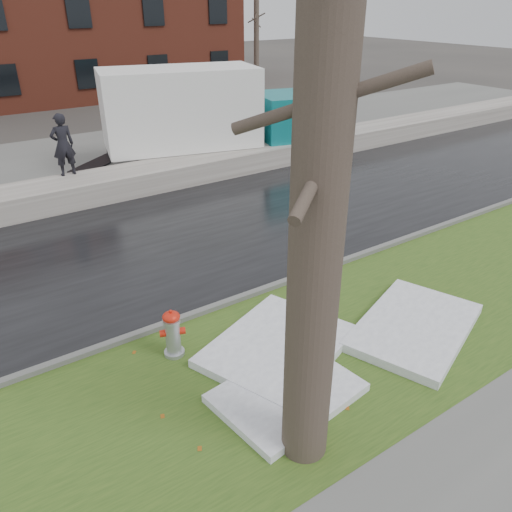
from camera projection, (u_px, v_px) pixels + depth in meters
ground at (268, 324)px, 9.86m from camera, size 120.00×120.00×0.00m
verge at (309, 356)px, 8.93m from camera, size 60.00×4.50×0.04m
road at (170, 241)px, 13.16m from camera, size 60.00×7.00×0.03m
parking_lot at (75, 163)px, 19.40m from camera, size 60.00×9.00×0.03m
curb at (241, 298)px, 10.56m from camera, size 60.00×0.15×0.14m
snowbank at (112, 184)px, 16.07m from camera, size 60.00×1.60×0.75m
brick_building at (13, 11)px, 30.58m from camera, size 26.00×12.00×10.00m
bg_tree_right at (256, 37)px, 33.91m from camera, size 1.40×1.62×6.50m
fire_hydrant at (172, 331)px, 8.74m from camera, size 0.46×0.43×0.93m
tree at (320, 176)px, 5.27m from camera, size 1.47×1.65×7.98m
box_truck at (211, 113)px, 18.60m from camera, size 10.72×4.52×3.55m
worker at (63, 145)px, 15.32m from camera, size 0.72×0.49×1.91m
snow_patch_near at (278, 346)px, 9.04m from camera, size 3.15×2.80×0.16m
snow_patch_far at (287, 393)px, 7.98m from camera, size 2.38×1.87×0.14m
snow_patch_side at (415, 327)px, 9.55m from camera, size 3.25×2.66×0.18m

